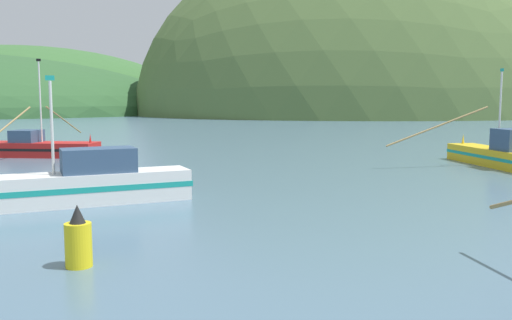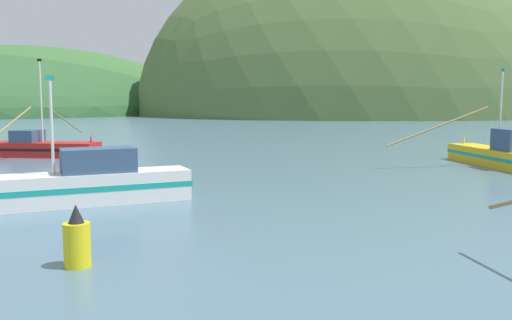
# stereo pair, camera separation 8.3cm
# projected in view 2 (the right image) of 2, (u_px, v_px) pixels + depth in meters

# --- Properties ---
(hill_far_right) EXTENTS (129.99, 103.99, 104.35)m
(hill_far_right) POSITION_uv_depth(u_px,v_px,m) (356.00, 114.00, 161.93)
(hill_far_right) COLOR #516B38
(hill_far_right) RESTS_ON ground
(hill_far_center) EXTENTS (130.81, 104.65, 47.37)m
(hill_far_center) POSITION_uv_depth(u_px,v_px,m) (22.00, 112.00, 197.98)
(hill_far_center) COLOR #386633
(hill_far_center) RESTS_ON ground
(fishing_boat_yellow) EXTENTS (15.83, 10.29, 6.47)m
(fishing_boat_yellow) POSITION_uv_depth(u_px,v_px,m) (502.00, 155.00, 35.51)
(fishing_boat_yellow) COLOR gold
(fishing_boat_yellow) RESTS_ON ground
(fishing_boat_white) EXTENTS (11.64, 5.80, 5.42)m
(fishing_boat_white) POSITION_uv_depth(u_px,v_px,m) (58.00, 186.00, 22.56)
(fishing_boat_white) COLOR white
(fishing_boat_white) RESTS_ON ground
(fishing_boat_red) EXTENTS (9.28, 14.88, 7.55)m
(fishing_boat_red) POSITION_uv_depth(u_px,v_px,m) (40.00, 147.00, 42.07)
(fishing_boat_red) COLOR red
(fishing_boat_red) RESTS_ON ground
(channel_buoy) EXTENTS (0.71, 0.71, 1.69)m
(channel_buoy) POSITION_uv_depth(u_px,v_px,m) (77.00, 241.00, 14.33)
(channel_buoy) COLOR yellow
(channel_buoy) RESTS_ON ground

